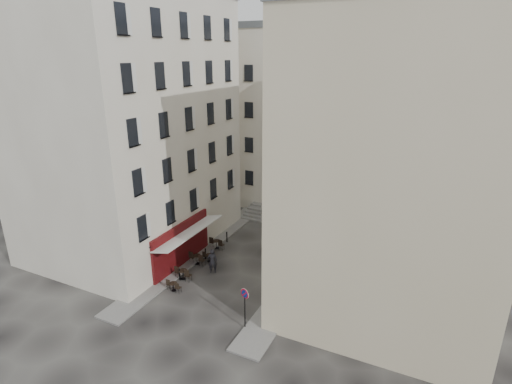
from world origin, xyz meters
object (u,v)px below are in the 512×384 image
Objects in this scene: no_parking_sign at (245,301)px; bistro_table_a at (174,286)px; bistro_table_b at (183,273)px; pedestrian at (212,261)px.

bistro_table_a is at bearing -173.78° from no_parking_sign.
pedestrian is (1.42, 1.80, 0.49)m from bistro_table_b.
pedestrian reaches higher than bistro_table_b.
bistro_table_a is (-6.32, 1.44, -1.54)m from no_parking_sign.
pedestrian is at bearing 156.38° from no_parking_sign.
bistro_table_a is 3.58m from pedestrian.
bistro_table_a is at bearing -78.93° from bistro_table_b.
bistro_table_a is at bearing 39.35° from pedestrian.
no_parking_sign is 1.42× the size of pedestrian.
no_parking_sign is 7.14m from pedestrian.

